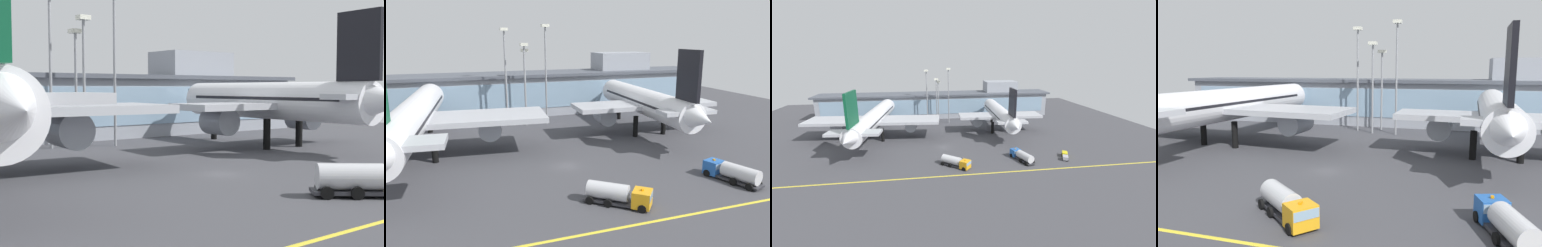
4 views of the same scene
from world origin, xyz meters
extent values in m
plane|color=#424247|center=(0.00, 0.00, 0.00)|extent=(180.00, 180.00, 0.00)
cube|color=yellow|center=(0.00, -22.00, 0.01)|extent=(144.00, 0.50, 0.01)
cube|color=#9399A3|center=(0.00, 46.33, 5.52)|extent=(110.85, 12.00, 11.04)
cube|color=#84A3BC|center=(0.00, 40.28, 6.07)|extent=(106.42, 0.20, 7.07)
cube|color=#4C515B|center=(0.00, 46.33, 11.44)|extent=(113.85, 14.00, 0.80)
cube|color=#9399A3|center=(33.26, 48.33, 14.04)|extent=(16.00, 10.00, 6.00)
cylinder|color=black|center=(-28.85, 10.17, 2.46)|extent=(1.10, 1.10, 4.92)
cylinder|color=black|center=(-21.49, 9.55, 2.46)|extent=(1.10, 1.10, 4.92)
cylinder|color=black|center=(-23.29, 32.18, 2.46)|extent=(1.10, 1.10, 4.92)
cylinder|color=silver|center=(-24.85, 13.74, 7.69)|extent=(10.22, 49.04, 6.15)
cone|color=silver|center=(-22.64, 39.84, 7.69)|extent=(6.29, 6.01, 5.85)
cube|color=#84A3BC|center=(-22.96, 36.06, 8.77)|extent=(4.96, 4.68, 1.85)
cube|color=black|center=(-24.85, 13.74, 8.15)|extent=(9.63, 41.28, 0.49)
cube|color=#B7BAC1|center=(-24.85, 13.74, 6.92)|extent=(48.83, 15.68, 0.98)
cylinder|color=#999EA8|center=(-11.30, 14.36, 4.49)|extent=(4.82, 6.67, 4.31)
cylinder|color=black|center=(20.34, 13.06, 2.34)|extent=(1.10, 1.10, 4.68)
cylinder|color=black|center=(27.36, 12.78, 2.34)|extent=(1.10, 1.10, 4.68)
cylinder|color=black|center=(24.55, 30.41, 2.34)|extent=(1.10, 1.10, 4.68)
cylinder|color=white|center=(23.98, 15.96, 7.32)|extent=(7.37, 38.27, 5.85)
cone|color=white|center=(24.81, 36.73, 7.32)|extent=(5.77, 5.49, 5.56)
cone|color=white|center=(23.13, -5.11, 7.76)|extent=(5.23, 6.63, 4.98)
cube|color=#84A3BC|center=(24.68, 33.46, 8.34)|extent=(4.55, 4.27, 1.76)
cube|color=black|center=(23.98, 15.96, 7.76)|extent=(7.19, 32.19, 0.47)
cube|color=#B7BAC1|center=(23.98, 15.96, 6.59)|extent=(33.21, 10.44, 0.94)
cylinder|color=#999EA8|center=(14.83, 17.70, 4.27)|extent=(4.29, 5.11, 4.10)
cylinder|color=#999EA8|center=(33.23, 16.96, 4.27)|extent=(4.29, 5.11, 4.10)
cube|color=black|center=(23.31, -0.78, 14.93)|extent=(0.98, 6.87, 9.37)
cube|color=#B7BAC1|center=(23.31, -0.78, 8.20)|extent=(10.68, 4.60, 0.75)
cylinder|color=black|center=(19.74, -12.04, 0.55)|extent=(0.61, 1.14, 1.10)
cylinder|color=black|center=(22.22, -11.26, 0.55)|extent=(0.61, 1.14, 1.10)
cylinder|color=black|center=(21.08, -16.33, 0.55)|extent=(0.61, 1.14, 1.10)
cylinder|color=black|center=(23.56, -15.56, 0.55)|extent=(0.61, 1.14, 1.10)
cylinder|color=black|center=(21.83, -18.74, 0.55)|extent=(0.61, 1.14, 1.10)
cylinder|color=black|center=(24.31, -17.96, 0.55)|extent=(0.61, 1.14, 1.10)
cube|color=#2D2D33|center=(22.26, -15.77, 0.45)|extent=(4.48, 7.91, 0.30)
cube|color=#235BB2|center=(21.06, -11.91, 1.40)|extent=(3.18, 3.01, 2.20)
cube|color=#84A3BC|center=(21.06, -11.91, 1.88)|extent=(3.11, 3.07, 0.88)
cylinder|color=silver|center=(22.43, -16.29, 1.75)|extent=(3.86, 6.01, 2.30)
cube|color=orange|center=(21.06, -11.91, 2.62)|extent=(0.30, 0.40, 0.20)
cylinder|color=black|center=(5.43, -17.61, 0.55)|extent=(1.04, 0.94, 1.10)
cylinder|color=black|center=(3.76, -19.60, 0.55)|extent=(1.04, 0.94, 1.10)
cylinder|color=black|center=(1.98, -14.72, 0.55)|extent=(1.04, 0.94, 1.10)
cylinder|color=black|center=(0.31, -16.72, 0.55)|extent=(1.04, 0.94, 1.10)
cylinder|color=black|center=(0.04, -13.11, 0.55)|extent=(1.04, 0.94, 1.10)
cylinder|color=black|center=(-1.62, -15.10, 0.55)|extent=(1.04, 0.94, 1.10)
cube|color=#2D2D33|center=(1.28, -15.84, 0.45)|extent=(7.30, 6.64, 0.30)
cube|color=orange|center=(4.39, -18.43, 1.40)|extent=(3.46, 3.50, 2.20)
cube|color=#84A3BC|center=(4.39, -18.43, 1.88)|extent=(3.47, 3.48, 0.88)
cylinder|color=silver|center=(0.87, -15.49, 1.75)|extent=(5.76, 5.34, 2.30)
cube|color=orange|center=(4.39, -18.43, 2.62)|extent=(0.30, 0.40, 0.20)
cylinder|color=gray|center=(-0.62, 31.64, 9.85)|extent=(0.44, 0.44, 19.71)
cube|color=silver|center=(-0.62, 31.64, 20.06)|extent=(1.80, 1.80, 0.70)
cylinder|color=gray|center=(-4.83, 34.43, 11.64)|extent=(0.44, 0.44, 23.29)
cube|color=silver|center=(-4.83, 34.43, 23.64)|extent=(1.80, 1.80, 0.70)
cylinder|color=gray|center=(4.73, 31.59, 12.06)|extent=(0.44, 0.44, 24.12)
cube|color=silver|center=(4.73, 31.59, 24.47)|extent=(1.80, 1.80, 0.70)
cylinder|color=gray|center=(0.44, 36.70, 9.08)|extent=(0.44, 0.44, 18.16)
cube|color=silver|center=(0.44, 36.70, 18.51)|extent=(1.80, 1.80, 0.70)
camera|label=1|loc=(-37.06, -42.17, 9.33)|focal=48.94mm
camera|label=2|loc=(-17.86, -56.42, 21.79)|focal=33.78mm
camera|label=3|loc=(-6.01, -84.13, 30.83)|focal=24.47mm
camera|label=4|loc=(17.39, -46.49, 14.53)|focal=33.42mm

